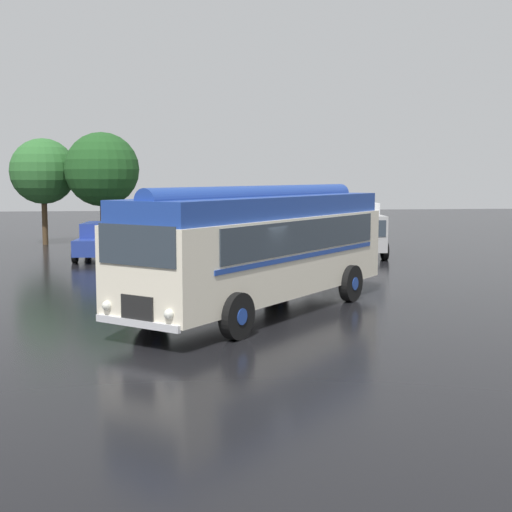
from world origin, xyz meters
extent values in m
plane|color=black|center=(0.00, 0.00, 0.00)|extent=(120.00, 120.00, 0.00)
cube|color=silver|center=(0.75, 0.92, 1.60)|extent=(8.31, 9.29, 2.10)
cube|color=#1E3D93|center=(0.75, 0.92, 2.93)|extent=(8.03, 9.01, 0.56)
cylinder|color=#1E3D93|center=(0.75, 0.92, 3.19)|extent=(6.53, 7.69, 0.60)
cube|color=#2D3842|center=(1.92, 0.34, 2.17)|extent=(5.14, 6.18, 0.84)
cube|color=#2D3842|center=(-0.03, 1.96, 2.17)|extent=(5.14, 6.18, 0.84)
cube|color=#1E3D93|center=(1.85, 0.27, 1.63)|extent=(5.26, 6.33, 0.12)
cube|color=#1E3D93|center=(-0.09, 1.88, 1.63)|extent=(5.26, 6.33, 0.12)
cube|color=#2D3842|center=(-2.45, -2.94, 2.27)|extent=(1.72, 1.43, 0.88)
cube|color=black|center=(-2.45, -2.94, 0.90)|extent=(0.73, 0.62, 0.56)
cube|color=silver|center=(-2.47, -2.96, 0.57)|extent=(1.89, 1.59, 0.16)
sphere|color=white|center=(-1.77, -3.53, 0.87)|extent=(0.22, 0.22, 0.22)
sphere|color=white|center=(-3.15, -2.38, 0.87)|extent=(0.22, 0.22, 0.22)
cylinder|color=black|center=(-0.23, -2.30, 0.55)|extent=(0.92, 1.03, 1.10)
cylinder|color=#1E3D93|center=(-0.23, -2.30, 0.55)|extent=(0.49, 0.50, 0.39)
cylinder|color=black|center=(-2.23, -0.64, 0.55)|extent=(0.92, 1.03, 1.10)
cylinder|color=#1E3D93|center=(-2.23, -0.64, 0.55)|extent=(0.49, 0.50, 0.39)
cylinder|color=black|center=(3.60, 2.32, 0.55)|extent=(0.92, 1.03, 1.10)
cylinder|color=#1E3D93|center=(3.60, 2.32, 0.55)|extent=(0.49, 0.50, 0.39)
cylinder|color=black|center=(1.60, 3.98, 0.55)|extent=(0.92, 1.03, 1.10)
cylinder|color=#1E3D93|center=(1.60, 3.98, 0.55)|extent=(0.49, 0.50, 0.39)
cube|color=navy|center=(-4.94, 14.24, 0.67)|extent=(2.08, 4.34, 0.70)
cube|color=navy|center=(-4.93, 14.39, 1.34)|extent=(1.69, 2.31, 0.64)
cube|color=#2D3842|center=(-4.18, 14.32, 1.34)|extent=(0.20, 1.93, 0.50)
cube|color=#2D3842|center=(-5.69, 14.46, 1.34)|extent=(0.20, 1.93, 0.50)
cylinder|color=black|center=(-4.19, 12.86, 0.32)|extent=(0.26, 0.66, 0.64)
cylinder|color=black|center=(-5.94, 13.02, 0.32)|extent=(0.26, 0.66, 0.64)
cylinder|color=black|center=(-3.95, 15.46, 0.32)|extent=(0.26, 0.66, 0.64)
cylinder|color=black|center=(-5.70, 15.62, 0.32)|extent=(0.26, 0.66, 0.64)
cube|color=#144C28|center=(-2.17, 14.04, 0.67)|extent=(1.96, 4.30, 0.70)
cube|color=#144C28|center=(-2.18, 14.19, 1.34)|extent=(1.63, 2.27, 0.64)
cube|color=#2D3842|center=(-1.42, 14.23, 1.34)|extent=(0.14, 1.93, 0.50)
cube|color=#2D3842|center=(-2.94, 14.14, 1.34)|extent=(0.14, 1.93, 0.50)
cylinder|color=black|center=(-1.21, 12.79, 0.32)|extent=(0.24, 0.65, 0.64)
cylinder|color=black|center=(-2.97, 12.68, 0.32)|extent=(0.24, 0.65, 0.64)
cylinder|color=black|center=(-1.37, 15.39, 0.32)|extent=(0.24, 0.65, 0.64)
cylinder|color=black|center=(-3.13, 15.28, 0.32)|extent=(0.24, 0.65, 0.64)
cube|color=#B7BABF|center=(1.09, 14.01, 0.67)|extent=(2.09, 4.34, 0.70)
cube|color=#B7BABF|center=(1.11, 14.16, 1.34)|extent=(1.70, 2.32, 0.64)
cube|color=#2D3842|center=(1.86, 14.08, 1.34)|extent=(0.21, 1.93, 0.50)
cube|color=#2D3842|center=(0.35, 14.23, 1.34)|extent=(0.21, 1.93, 0.50)
cylinder|color=black|center=(1.85, 12.63, 0.32)|extent=(0.26, 0.66, 0.64)
cylinder|color=black|center=(0.09, 12.80, 0.32)|extent=(0.26, 0.66, 0.64)
cylinder|color=black|center=(2.10, 15.22, 0.32)|extent=(0.26, 0.66, 0.64)
cylinder|color=black|center=(0.34, 15.39, 0.32)|extent=(0.26, 0.66, 0.64)
cube|color=silver|center=(3.51, 14.49, 0.67)|extent=(1.81, 4.24, 0.70)
cube|color=silver|center=(3.51, 14.64, 1.34)|extent=(1.55, 2.22, 0.64)
cube|color=#2D3842|center=(4.27, 14.66, 1.34)|extent=(0.08, 1.93, 0.50)
cube|color=#2D3842|center=(2.75, 14.62, 1.34)|extent=(0.08, 1.93, 0.50)
cylinder|color=black|center=(4.43, 13.21, 0.32)|extent=(0.22, 0.65, 0.64)
cylinder|color=black|center=(2.67, 13.17, 0.32)|extent=(0.22, 0.65, 0.64)
cylinder|color=black|center=(4.36, 15.82, 0.32)|extent=(0.22, 0.65, 0.64)
cylinder|color=black|center=(2.60, 15.77, 0.32)|extent=(0.22, 0.65, 0.64)
cube|color=silver|center=(6.86, 15.53, 1.45)|extent=(2.20, 4.04, 2.10)
cube|color=#A4A4A4|center=(6.71, 12.64, 1.20)|extent=(1.99, 1.84, 1.60)
cube|color=#2D3842|center=(6.66, 11.76, 1.48)|extent=(1.70, 0.12, 0.72)
cylinder|color=black|center=(7.75, 12.64, 0.40)|extent=(0.28, 0.81, 0.80)
cylinder|color=black|center=(5.67, 12.75, 0.40)|extent=(0.28, 0.81, 0.80)
cylinder|color=black|center=(7.93, 16.20, 0.40)|extent=(0.28, 0.81, 0.80)
cylinder|color=black|center=(5.85, 16.31, 0.40)|extent=(0.28, 0.81, 0.80)
cylinder|color=#4C3823|center=(-8.71, 21.77, 1.34)|extent=(0.30, 0.30, 2.67)
sphere|color=#2D662D|center=(-8.71, 21.77, 4.01)|extent=(3.57, 3.57, 3.57)
sphere|color=#2D662D|center=(-8.77, 21.77, 3.97)|extent=(2.13, 2.13, 2.13)
cylinder|color=#4C3823|center=(-5.42, 20.33, 1.31)|extent=(0.31, 0.31, 2.63)
sphere|color=#1E4C1E|center=(-5.42, 20.33, 4.10)|extent=(3.92, 3.92, 3.92)
sphere|color=#1E4C1E|center=(-5.23, 20.59, 3.85)|extent=(2.59, 2.59, 2.59)
camera|label=1|loc=(-1.62, -18.33, 3.75)|focal=50.00mm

